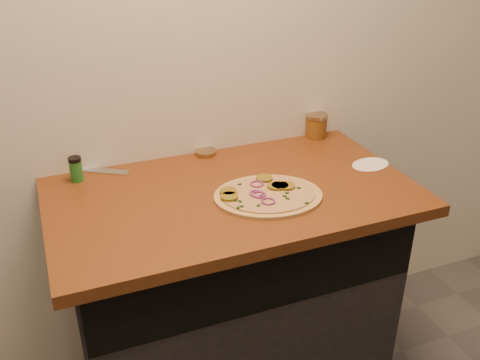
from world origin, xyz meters
name	(u,v)px	position (x,y,z in m)	size (l,w,h in m)	color
cabinet	(230,296)	(0.00, 1.45, 0.43)	(1.10, 0.60, 0.86)	black
countertop	(232,195)	(0.00, 1.42, 0.88)	(1.20, 0.70, 0.04)	brown
pizza	(267,195)	(0.09, 1.33, 0.91)	(0.41, 0.41, 0.02)	tan
chefs_knife	(83,168)	(-0.44, 1.76, 0.91)	(0.25, 0.17, 0.02)	#B7BAC1
mason_jar_lid	(206,152)	(0.01, 1.72, 0.91)	(0.08, 0.08, 0.02)	#977F57
salsa_jar	(316,125)	(0.48, 1.72, 0.95)	(0.09, 0.09, 0.10)	#A11C10
spice_shaker	(76,169)	(-0.47, 1.68, 0.94)	(0.04, 0.04, 0.09)	#206722
flour_spill	(370,164)	(0.54, 1.42, 0.90)	(0.15, 0.15, 0.00)	silver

